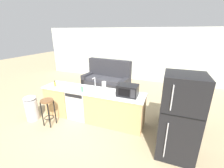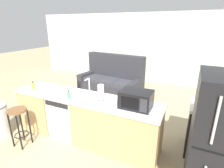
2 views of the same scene
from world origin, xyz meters
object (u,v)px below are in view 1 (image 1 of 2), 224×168
at_px(dishwasher, 80,103).
at_px(refrigerator, 179,117).
at_px(soap_bottle, 82,89).
at_px(dish_soap_bottle, 55,84).
at_px(stove_range, 175,109).
at_px(kettle, 185,90).
at_px(trash_bin, 31,108).
at_px(bar_stool, 48,107).
at_px(paper_towel_roll, 104,87).
at_px(microwave, 128,90).
at_px(couch, 107,80).

height_order(dishwasher, refrigerator, refrigerator).
bearing_deg(soap_bottle, dish_soap_bottle, 175.93).
xyz_separation_m(stove_range, kettle, (0.17, 0.13, 0.53)).
bearing_deg(stove_range, trash_bin, -162.58).
xyz_separation_m(dishwasher, bar_stool, (-0.56, -0.68, 0.11)).
relative_size(dishwasher, trash_bin, 1.14).
bearing_deg(paper_towel_roll, stove_range, 16.37).
distance_m(microwave, trash_bin, 2.78).
height_order(bar_stool, couch, couch).
bearing_deg(soap_bottle, trash_bin, -162.35).
bearing_deg(kettle, trash_bin, -161.57).
distance_m(dishwasher, kettle, 2.91).
xyz_separation_m(soap_bottle, kettle, (2.54, 0.87, 0.01)).
distance_m(stove_range, microwave, 1.43).
distance_m(soap_bottle, dish_soap_bottle, 0.95).
bearing_deg(bar_stool, kettle, 22.22).
distance_m(microwave, couch, 2.94).
bearing_deg(refrigerator, trash_bin, -178.57).
xyz_separation_m(dishwasher, microwave, (1.42, -0.00, 0.62)).
relative_size(dishwasher, microwave, 1.68).
bearing_deg(soap_bottle, dishwasher, 139.59).
xyz_separation_m(stove_range, refrigerator, (-0.00, -1.10, 0.41)).
xyz_separation_m(dishwasher, dish_soap_bottle, (-0.73, -0.12, 0.55)).
xyz_separation_m(dishwasher, trash_bin, (-1.20, -0.64, -0.04)).
bearing_deg(refrigerator, couch, 133.06).
bearing_deg(dish_soap_bottle, microwave, 3.24).
height_order(dishwasher, trash_bin, dishwasher).
height_order(kettle, bar_stool, kettle).
xyz_separation_m(microwave, dish_soap_bottle, (-2.15, -0.12, -0.07)).
xyz_separation_m(dishwasher, couch, (-0.15, 2.40, -0.03)).
xyz_separation_m(refrigerator, trash_bin, (-3.80, -0.09, -0.48)).
height_order(refrigerator, paper_towel_roll, refrigerator).
height_order(microwave, trash_bin, microwave).
relative_size(stove_range, bar_stool, 1.22).
height_order(refrigerator, microwave, refrigerator).
relative_size(bar_stool, trash_bin, 1.00).
bearing_deg(paper_towel_roll, microwave, -1.04).
distance_m(dishwasher, paper_towel_roll, 0.99).
bearing_deg(microwave, kettle, 26.70).
xyz_separation_m(soap_bottle, dish_soap_bottle, (-0.95, 0.07, 0.00)).
distance_m(dish_soap_bottle, kettle, 3.59).
relative_size(kettle, trash_bin, 0.28).
distance_m(kettle, trash_bin, 4.23).
bearing_deg(trash_bin, refrigerator, 1.43).
relative_size(stove_range, microwave, 1.80).
bearing_deg(microwave, soap_bottle, -170.99).
height_order(paper_towel_roll, kettle, paper_towel_roll).
relative_size(refrigerator, microwave, 3.43).
xyz_separation_m(bar_stool, trash_bin, (-0.65, 0.04, -0.16)).
bearing_deg(kettle, soap_bottle, -161.14).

